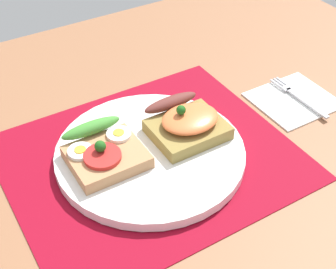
# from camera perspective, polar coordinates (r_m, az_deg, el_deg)

# --- Properties ---
(ground_plane) EXTENTS (1.20, 0.90, 0.03)m
(ground_plane) POSITION_cam_1_polar(r_m,az_deg,el_deg) (0.71, -2.07, -3.81)
(ground_plane) COLOR #8F5D3D
(placemat) EXTENTS (0.40, 0.34, 0.00)m
(placemat) POSITION_cam_1_polar(r_m,az_deg,el_deg) (0.70, -2.10, -2.78)
(placemat) COLOR maroon
(placemat) RESTS_ON ground_plane
(plate) EXTENTS (0.27, 0.27, 0.01)m
(plate) POSITION_cam_1_polar(r_m,az_deg,el_deg) (0.69, -2.12, -2.24)
(plate) COLOR white
(plate) RESTS_ON placemat
(sandwich_egg_tomato) EXTENTS (0.10, 0.10, 0.04)m
(sandwich_egg_tomato) POSITION_cam_1_polar(r_m,az_deg,el_deg) (0.67, -7.63, -2.00)
(sandwich_egg_tomato) COLOR tan
(sandwich_egg_tomato) RESTS_ON plate
(sandwich_salmon) EXTENTS (0.11, 0.10, 0.05)m
(sandwich_salmon) POSITION_cam_1_polar(r_m,az_deg,el_deg) (0.71, 2.24, 1.35)
(sandwich_salmon) COLOR olive
(sandwich_salmon) RESTS_ON plate
(napkin) EXTENTS (0.13, 0.12, 0.01)m
(napkin) POSITION_cam_1_polar(r_m,az_deg,el_deg) (0.83, 14.83, 3.89)
(napkin) COLOR white
(napkin) RESTS_ON ground_plane
(fork) EXTENTS (0.02, 0.13, 0.00)m
(fork) POSITION_cam_1_polar(r_m,az_deg,el_deg) (0.84, 15.04, 4.43)
(fork) COLOR #B7B7BC
(fork) RESTS_ON napkin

